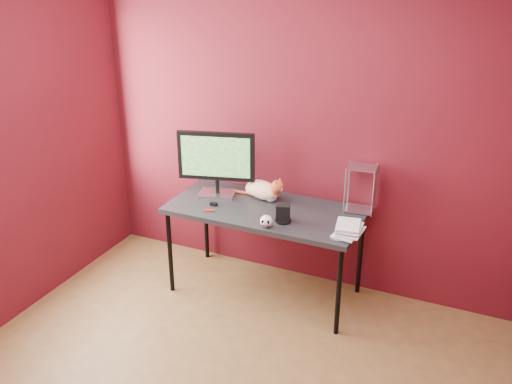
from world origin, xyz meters
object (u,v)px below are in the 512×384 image
at_px(desk, 265,214).
at_px(cat, 263,190).
at_px(skull_mug, 266,221).
at_px(book_stack, 342,174).
at_px(monitor, 216,161).
at_px(speaker, 283,214).

height_order(desk, cat, cat).
bearing_deg(skull_mug, desk, 103.34).
height_order(desk, book_stack, book_stack).
distance_m(desk, monitor, 0.58).
bearing_deg(desk, cat, 119.31).
bearing_deg(speaker, skull_mug, -138.55).
xyz_separation_m(monitor, speaker, (0.67, -0.24, -0.23)).
distance_m(monitor, cat, 0.44).
bearing_deg(book_stack, desk, 166.02).
relative_size(skull_mug, speaker, 0.69).
relative_size(desk, monitor, 2.48).
bearing_deg(speaker, desk, 125.14).
distance_m(skull_mug, book_stack, 0.65).
bearing_deg(monitor, cat, -1.64).
xyz_separation_m(speaker, book_stack, (0.42, 0.01, 0.38)).
bearing_deg(skull_mug, speaker, 47.28).
bearing_deg(cat, book_stack, -4.89).
bearing_deg(book_stack, skull_mug, -164.92).
height_order(skull_mug, speaker, speaker).
xyz_separation_m(cat, skull_mug, (0.23, -0.45, -0.03)).
relative_size(desk, book_stack, 1.68).
xyz_separation_m(desk, monitor, (-0.46, 0.07, 0.35)).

